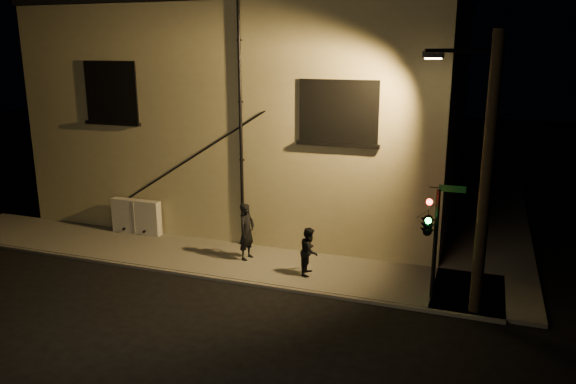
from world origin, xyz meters
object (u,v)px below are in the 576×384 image
at_px(pedestrian_b, 309,251).
at_px(utility_cabinet, 136,217).
at_px(pedestrian_a, 247,231).
at_px(streetlamp_pole, 483,172).
at_px(traffic_signal, 429,223).

bearing_deg(pedestrian_b, utility_cabinet, 73.50).
xyz_separation_m(pedestrian_a, streetlamp_pole, (7.21, -1.40, 2.85)).
xyz_separation_m(traffic_signal, streetlamp_pole, (1.29, -0.28, 1.59)).
bearing_deg(traffic_signal, pedestrian_b, 170.93).
bearing_deg(pedestrian_a, streetlamp_pole, -91.78).
distance_m(utility_cabinet, traffic_signal, 11.23).
bearing_deg(pedestrian_a, traffic_signal, -91.49).
bearing_deg(streetlamp_pole, utility_cabinet, 168.78).
relative_size(utility_cabinet, streetlamp_pole, 0.27).
distance_m(pedestrian_b, streetlamp_pole, 5.80).
height_order(traffic_signal, streetlamp_pole, streetlamp_pole).
bearing_deg(streetlamp_pole, pedestrian_b, 170.06).
height_order(utility_cabinet, streetlamp_pole, streetlamp_pole).
bearing_deg(utility_cabinet, traffic_signal, -11.09).
bearing_deg(traffic_signal, pedestrian_a, 169.29).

